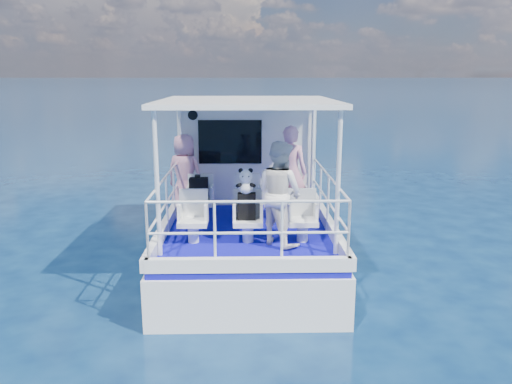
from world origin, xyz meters
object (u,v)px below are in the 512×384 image
at_px(backpack_center, 247,206).
at_px(passenger_port_fwd, 185,173).
at_px(passenger_stbd_aft, 280,193).
at_px(panda, 246,181).

bearing_deg(backpack_center, passenger_port_fwd, 122.51).
bearing_deg(backpack_center, passenger_stbd_aft, -12.38).
distance_m(backpack_center, panda, 0.43).
xyz_separation_m(passenger_port_fwd, panda, (1.22, -1.95, 0.24)).
bearing_deg(passenger_port_fwd, panda, 142.91).
relative_size(passenger_port_fwd, passenger_stbd_aft, 0.93).
height_order(passenger_stbd_aft, backpack_center, passenger_stbd_aft).
bearing_deg(passenger_stbd_aft, passenger_port_fwd, -0.37).
bearing_deg(backpack_center, panda, -126.10).
relative_size(passenger_port_fwd, panda, 3.81).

